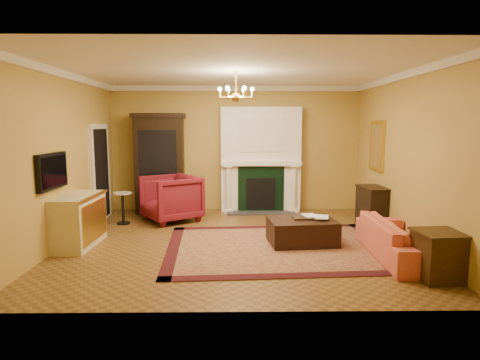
{
  "coord_description": "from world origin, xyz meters",
  "views": [
    {
      "loc": [
        -0.02,
        -7.01,
        2.09
      ],
      "look_at": [
        0.07,
        0.3,
        1.08
      ],
      "focal_mm": 30.0,
      "sensor_mm": 36.0,
      "label": 1
    }
  ],
  "objects_px": {
    "console_table": "(372,208)",
    "leather_ottoman": "(302,231)",
    "wingback_armchair": "(171,196)",
    "end_table": "(438,257)",
    "china_cabinet": "(160,166)",
    "pedestal_table": "(123,206)",
    "commode": "(78,221)",
    "coral_sofa": "(399,233)"
  },
  "relations": [
    {
      "from": "console_table",
      "to": "leather_ottoman",
      "type": "height_order",
      "value": "console_table"
    },
    {
      "from": "wingback_armchair",
      "to": "end_table",
      "type": "height_order",
      "value": "wingback_armchair"
    },
    {
      "from": "china_cabinet",
      "to": "wingback_armchair",
      "type": "distance_m",
      "value": 1.14
    },
    {
      "from": "wingback_armchair",
      "to": "console_table",
      "type": "relative_size",
      "value": 1.35
    },
    {
      "from": "china_cabinet",
      "to": "pedestal_table",
      "type": "xyz_separation_m",
      "value": [
        -0.58,
        -1.18,
        -0.73
      ]
    },
    {
      "from": "commode",
      "to": "console_table",
      "type": "distance_m",
      "value": 5.64
    },
    {
      "from": "end_table",
      "to": "leather_ottoman",
      "type": "height_order",
      "value": "end_table"
    },
    {
      "from": "china_cabinet",
      "to": "console_table",
      "type": "relative_size",
      "value": 2.77
    },
    {
      "from": "pedestal_table",
      "to": "end_table",
      "type": "relative_size",
      "value": 1.07
    },
    {
      "from": "wingback_armchair",
      "to": "leather_ottoman",
      "type": "distance_m",
      "value": 3.12
    },
    {
      "from": "pedestal_table",
      "to": "coral_sofa",
      "type": "height_order",
      "value": "coral_sofa"
    },
    {
      "from": "commode",
      "to": "coral_sofa",
      "type": "xyz_separation_m",
      "value": [
        5.29,
        -0.68,
        -0.05
      ]
    },
    {
      "from": "wingback_armchair",
      "to": "coral_sofa",
      "type": "distance_m",
      "value": 4.69
    },
    {
      "from": "wingback_armchair",
      "to": "leather_ottoman",
      "type": "bearing_deg",
      "value": 21.4
    },
    {
      "from": "china_cabinet",
      "to": "commode",
      "type": "distance_m",
      "value": 2.95
    },
    {
      "from": "end_table",
      "to": "china_cabinet",
      "type": "bearing_deg",
      "value": 136.3
    },
    {
      "from": "china_cabinet",
      "to": "wingback_armchair",
      "type": "height_order",
      "value": "china_cabinet"
    },
    {
      "from": "commode",
      "to": "end_table",
      "type": "relative_size",
      "value": 1.87
    },
    {
      "from": "coral_sofa",
      "to": "leather_ottoman",
      "type": "relative_size",
      "value": 1.78
    },
    {
      "from": "wingback_armchair",
      "to": "leather_ottoman",
      "type": "xyz_separation_m",
      "value": [
        2.57,
        -1.75,
        -0.32
      ]
    },
    {
      "from": "china_cabinet",
      "to": "end_table",
      "type": "height_order",
      "value": "china_cabinet"
    },
    {
      "from": "console_table",
      "to": "leather_ottoman",
      "type": "distance_m",
      "value": 1.98
    },
    {
      "from": "coral_sofa",
      "to": "end_table",
      "type": "distance_m",
      "value": 0.94
    },
    {
      "from": "pedestal_table",
      "to": "commode",
      "type": "bearing_deg",
      "value": -102.67
    },
    {
      "from": "wingback_armchair",
      "to": "coral_sofa",
      "type": "xyz_separation_m",
      "value": [
        3.98,
        -2.49,
        -0.15
      ]
    },
    {
      "from": "commode",
      "to": "leather_ottoman",
      "type": "relative_size",
      "value": 1.05
    },
    {
      "from": "commode",
      "to": "coral_sofa",
      "type": "relative_size",
      "value": 0.59
    },
    {
      "from": "console_table",
      "to": "wingback_armchair",
      "type": "bearing_deg",
      "value": 165.17
    },
    {
      "from": "end_table",
      "to": "coral_sofa",
      "type": "bearing_deg",
      "value": 99.71
    },
    {
      "from": "end_table",
      "to": "wingback_armchair",
      "type": "bearing_deg",
      "value": 140.4
    },
    {
      "from": "wingback_armchair",
      "to": "commode",
      "type": "distance_m",
      "value": 2.24
    },
    {
      "from": "wingback_armchair",
      "to": "end_table",
      "type": "relative_size",
      "value": 1.73
    },
    {
      "from": "commode",
      "to": "end_table",
      "type": "bearing_deg",
      "value": -14.64
    },
    {
      "from": "wingback_armchair",
      "to": "end_table",
      "type": "distance_m",
      "value": 5.37
    },
    {
      "from": "china_cabinet",
      "to": "end_table",
      "type": "relative_size",
      "value": 3.53
    },
    {
      "from": "wingback_armchair",
      "to": "console_table",
      "type": "distance_m",
      "value": 4.24
    },
    {
      "from": "china_cabinet",
      "to": "coral_sofa",
      "type": "height_order",
      "value": "china_cabinet"
    },
    {
      "from": "end_table",
      "to": "leather_ottoman",
      "type": "xyz_separation_m",
      "value": [
        -1.56,
        1.67,
        -0.09
      ]
    },
    {
      "from": "pedestal_table",
      "to": "coral_sofa",
      "type": "bearing_deg",
      "value": -24.15
    },
    {
      "from": "pedestal_table",
      "to": "commode",
      "type": "height_order",
      "value": "commode"
    },
    {
      "from": "end_table",
      "to": "console_table",
      "type": "distance_m",
      "value": 2.8
    },
    {
      "from": "end_table",
      "to": "commode",
      "type": "bearing_deg",
      "value": 163.54
    }
  ]
}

